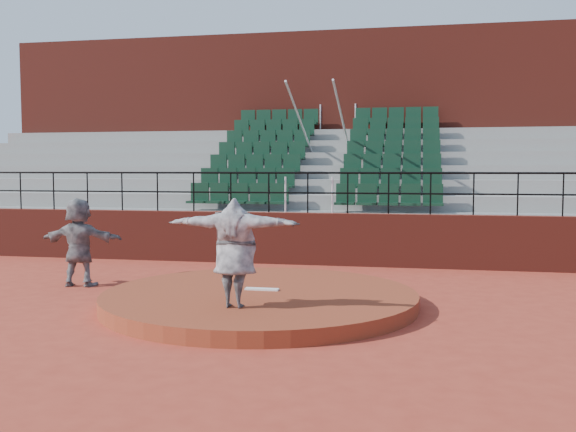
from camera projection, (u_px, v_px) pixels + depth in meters
The scene contains 9 objects.
ground at pixel (260, 306), 11.26m from camera, with size 90.00×90.00×0.00m, color #A13624.
pitchers_mound at pixel (260, 299), 11.25m from camera, with size 5.50×5.50×0.25m, color maroon.
pitching_rubber at pixel (262, 289), 11.38m from camera, with size 0.60×0.15×0.03m, color white.
boundary_wall at pixel (308, 239), 16.10m from camera, with size 24.00×0.30×1.30m, color maroon.
wall_railing at pixel (308, 184), 16.00m from camera, with size 24.04×0.05×1.03m.
seating_deck at pixel (328, 201), 19.61m from camera, with size 24.00×5.97×4.63m.
press_box_facade at pixel (343, 137), 23.31m from camera, with size 24.00×3.00×7.10m, color maroon.
pitcher at pixel (235, 253), 9.93m from camera, with size 2.09×0.57×1.70m, color black.
fielder at pixel (79, 242), 13.09m from camera, with size 1.68×0.54×1.81m, color black.
Camera 1 is at (2.68, -10.79, 2.40)m, focal length 40.00 mm.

